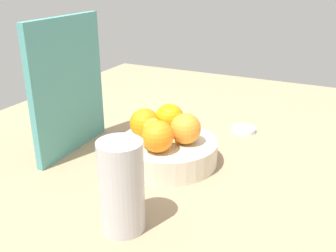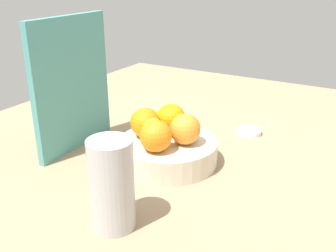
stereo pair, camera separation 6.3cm
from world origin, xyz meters
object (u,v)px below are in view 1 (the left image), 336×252
(orange_front_right, at_px, (169,118))
(thermos_tumbler, at_px, (122,187))
(orange_center, at_px, (145,123))
(jar_lid, at_px, (243,129))
(fruit_bowl, at_px, (168,151))
(banana_bunch, at_px, (153,127))
(cutting_board, at_px, (68,87))
(orange_back_left, at_px, (158,136))
(orange_front_left, at_px, (185,129))

(orange_front_right, distance_m, thermos_tumbler, 0.34)
(orange_center, relative_size, jar_lid, 1.03)
(fruit_bowl, relative_size, banana_bunch, 1.34)
(jar_lid, bearing_deg, cutting_board, 129.93)
(orange_front_right, bearing_deg, orange_center, 146.35)
(orange_back_left, bearing_deg, cutting_board, 84.76)
(orange_front_right, bearing_deg, orange_front_left, -125.27)
(orange_center, xyz_separation_m, banana_bunch, (0.00, -0.02, -0.01))
(orange_back_left, xyz_separation_m, jar_lid, (0.35, -0.11, -0.09))
(orange_front_right, distance_m, orange_back_left, 0.12)
(fruit_bowl, bearing_deg, banana_bunch, 96.00)
(orange_back_left, bearing_deg, orange_front_left, -28.93)
(banana_bunch, bearing_deg, orange_front_left, -83.45)
(orange_back_left, relative_size, banana_bunch, 0.41)
(banana_bunch, relative_size, jar_lid, 2.52)
(orange_front_right, bearing_deg, cutting_board, 110.68)
(fruit_bowl, bearing_deg, orange_front_right, 22.12)
(orange_front_left, xyz_separation_m, orange_center, (-0.01, 0.11, 0.00))
(orange_front_right, relative_size, orange_back_left, 1.00)
(orange_back_left, bearing_deg, banana_bunch, 36.26)
(orange_front_left, height_order, orange_back_left, same)
(orange_front_left, xyz_separation_m, cutting_board, (-0.05, 0.32, 0.08))
(orange_center, height_order, orange_back_left, same)
(orange_back_left, height_order, cutting_board, cutting_board)
(fruit_bowl, bearing_deg, jar_lid, -22.72)
(orange_front_right, xyz_separation_m, orange_center, (-0.06, 0.04, 0.00))
(fruit_bowl, bearing_deg, orange_back_left, -175.41)
(orange_front_left, height_order, jar_lid, orange_front_left)
(orange_front_right, xyz_separation_m, orange_back_left, (-0.12, -0.03, 0.00))
(orange_front_left, xyz_separation_m, orange_back_left, (-0.07, 0.04, 0.00))
(orange_front_right, distance_m, orange_center, 0.07)
(orange_front_left, relative_size, cutting_board, 0.22)
(orange_front_right, height_order, jar_lid, orange_front_right)
(orange_center, height_order, jar_lid, orange_center)
(orange_center, xyz_separation_m, jar_lid, (0.30, -0.18, -0.09))
(jar_lid, bearing_deg, orange_back_left, 162.04)
(cutting_board, xyz_separation_m, thermos_tumbler, (-0.24, -0.32, -0.09))
(orange_center, relative_size, orange_back_left, 1.00)
(fruit_bowl, height_order, cutting_board, cutting_board)
(orange_front_left, distance_m, jar_lid, 0.31)
(orange_back_left, distance_m, jar_lid, 0.38)
(banana_bunch, relative_size, thermos_tumbler, 1.04)
(orange_center, bearing_deg, orange_front_right, -33.65)
(orange_front_right, distance_m, jar_lid, 0.29)
(cutting_board, height_order, thermos_tumbler, cutting_board)
(thermos_tumbler, bearing_deg, orange_front_right, 10.83)
(fruit_bowl, bearing_deg, cutting_board, 98.67)
(fruit_bowl, xyz_separation_m, orange_front_left, (0.01, -0.05, 0.07))
(banana_bunch, bearing_deg, orange_back_left, -143.74)
(banana_bunch, bearing_deg, thermos_tumbler, -163.39)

